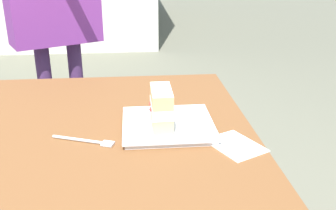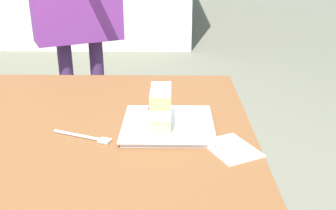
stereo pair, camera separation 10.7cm
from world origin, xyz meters
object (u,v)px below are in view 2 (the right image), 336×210
object	(u,v)px
patio_table	(80,177)
cake_slice	(161,107)
paper_napkin	(231,149)
dessert_plate	(168,125)
dessert_fork	(86,137)

from	to	relation	value
patio_table	cake_slice	xyz separation A→B (m)	(-0.08, 0.21, 0.17)
cake_slice	paper_napkin	bearing A→B (deg)	58.93
dessert_plate	dessert_fork	size ratio (longest dim) A/B	1.52
cake_slice	dessert_fork	size ratio (longest dim) A/B	0.77
patio_table	paper_napkin	bearing A→B (deg)	86.08
dessert_plate	cake_slice	distance (m)	0.06
dessert_plate	paper_napkin	distance (m)	0.20
patio_table	paper_napkin	size ratio (longest dim) A/B	6.72
cake_slice	dessert_fork	xyz separation A→B (m)	(0.05, -0.20, -0.06)
dessert_fork	paper_napkin	world-z (taller)	dessert_fork
patio_table	dessert_plate	bearing A→B (deg)	112.43
patio_table	paper_napkin	world-z (taller)	paper_napkin
patio_table	dessert_fork	size ratio (longest dim) A/B	6.99
dessert_fork	paper_napkin	distance (m)	0.38
cake_slice	dessert_fork	distance (m)	0.21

